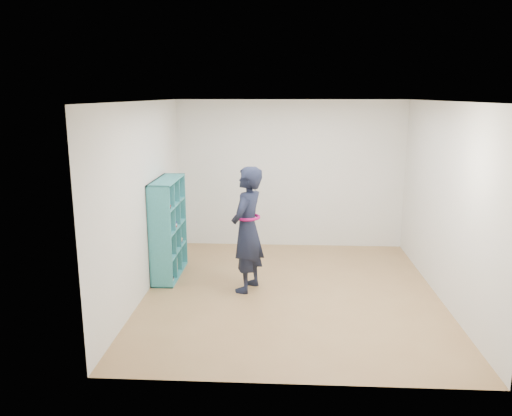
{
  "coord_description": "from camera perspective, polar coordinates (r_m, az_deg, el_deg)",
  "views": [
    {
      "loc": [
        -0.13,
        -6.5,
        2.69
      ],
      "look_at": [
        -0.5,
        0.3,
        1.13
      ],
      "focal_mm": 35.0,
      "sensor_mm": 36.0,
      "label": 1
    }
  ],
  "objects": [
    {
      "name": "wall_left",
      "position": [
        6.91,
        -12.65,
        0.98
      ],
      "size": [
        0.02,
        4.5,
        2.6
      ],
      "primitive_type": "cube",
      "color": "silver",
      "rests_on": "floor"
    },
    {
      "name": "bookshelf",
      "position": [
        7.56,
        -10.16,
        -2.37
      ],
      "size": [
        0.32,
        1.11,
        1.48
      ],
      "color": "teal",
      "rests_on": "floor"
    },
    {
      "name": "floor",
      "position": [
        7.04,
        4.01,
        -9.6
      ],
      "size": [
        4.5,
        4.5,
        0.0
      ],
      "primitive_type": "plane",
      "color": "olive",
      "rests_on": "ground"
    },
    {
      "name": "person",
      "position": [
        6.85,
        -1.01,
        -2.47
      ],
      "size": [
        0.61,
        0.74,
        1.75
      ],
      "rotation": [
        0.0,
        0.0,
        -1.92
      ],
      "color": "black",
      "rests_on": "floor"
    },
    {
      "name": "wall_front",
      "position": [
        4.48,
        4.65,
        -5.23
      ],
      "size": [
        4.0,
        0.02,
        2.6
      ],
      "primitive_type": "cube",
      "color": "silver",
      "rests_on": "floor"
    },
    {
      "name": "smartphone",
      "position": [
        6.96,
        -1.79,
        -1.26
      ],
      "size": [
        0.04,
        0.08,
        0.12
      ],
      "rotation": [
        0.28,
        0.0,
        -0.33
      ],
      "color": "silver",
      "rests_on": "person"
    },
    {
      "name": "wall_right",
      "position": [
        6.98,
        20.83,
        0.56
      ],
      "size": [
        0.02,
        4.5,
        2.6
      ],
      "primitive_type": "cube",
      "color": "silver",
      "rests_on": "floor"
    },
    {
      "name": "ceiling",
      "position": [
        6.5,
        4.37,
        12.07
      ],
      "size": [
        4.5,
        4.5,
        0.0
      ],
      "primitive_type": "plane",
      "color": "white",
      "rests_on": "wall_back"
    },
    {
      "name": "wall_back",
      "position": [
        8.86,
        3.95,
        3.84
      ],
      "size": [
        4.0,
        0.02,
        2.6
      ],
      "primitive_type": "cube",
      "color": "silver",
      "rests_on": "floor"
    }
  ]
}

